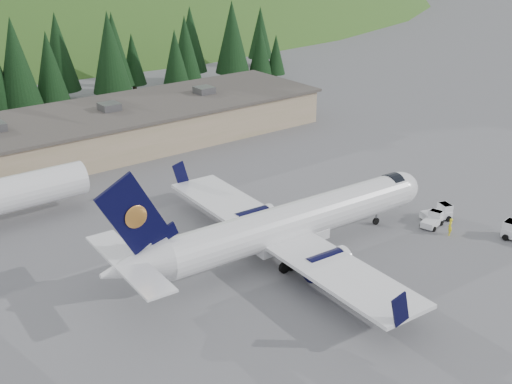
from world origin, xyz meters
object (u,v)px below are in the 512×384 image
object	(u,v)px
baggage_tug_b	(439,213)
ramp_worker	(450,227)
airliner	(287,225)
terminal_building	(76,135)
baggage_tug_a	(433,220)

from	to	relation	value
baggage_tug_b	ramp_worker	distance (m)	3.59
airliner	baggage_tug_b	distance (m)	17.80
airliner	ramp_worker	size ratio (longest dim) A/B	19.60
airliner	baggage_tug_b	world-z (taller)	airliner
terminal_building	ramp_worker	size ratio (longest dim) A/B	40.65
airliner	terminal_building	world-z (taller)	airliner
airliner	baggage_tug_b	size ratio (longest dim) A/B	10.35
baggage_tug_b	terminal_building	size ratio (longest dim) A/B	0.05
ramp_worker	baggage_tug_a	bearing A→B (deg)	-136.62
airliner	terminal_building	size ratio (longest dim) A/B	0.48
baggage_tug_a	baggage_tug_b	xyz separation A→B (m)	(1.69, 0.61, 0.09)
terminal_building	ramp_worker	world-z (taller)	terminal_building
baggage_tug_b	airliner	bearing A→B (deg)	-175.09
airliner	terminal_building	xyz separation A→B (m)	(-4.01, 37.95, -0.41)
baggage_tug_a	ramp_worker	xyz separation A→B (m)	(-0.38, -2.32, 0.25)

